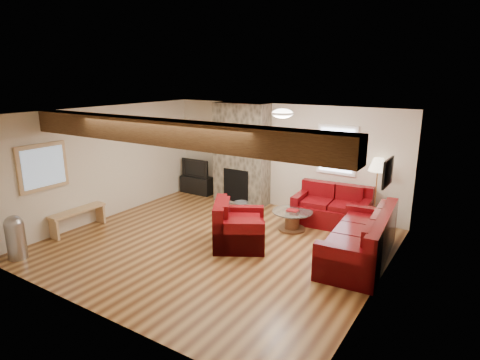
# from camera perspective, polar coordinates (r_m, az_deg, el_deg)

# --- Properties ---
(room) EXTENTS (8.00, 8.00, 8.00)m
(room) POSITION_cam_1_polar(r_m,az_deg,el_deg) (7.39, -3.60, -0.22)
(room) COLOR #572F17
(room) RESTS_ON ground
(floor) EXTENTS (6.00, 6.00, 0.00)m
(floor) POSITION_cam_1_polar(r_m,az_deg,el_deg) (7.81, -3.45, -9.11)
(floor) COLOR #572F17
(floor) RESTS_ON ground
(oak_beam) EXTENTS (6.00, 0.36, 0.38)m
(oak_beam) POSITION_cam_1_polar(r_m,az_deg,el_deg) (6.24, -10.56, 6.69)
(oak_beam) COLOR #321D0F
(oak_beam) RESTS_ON room
(chimney_breast) EXTENTS (1.40, 0.67, 2.50)m
(chimney_breast) POSITION_cam_1_polar(r_m,az_deg,el_deg) (9.96, 0.19, 3.55)
(chimney_breast) COLOR #3C372E
(chimney_breast) RESTS_ON floor
(back_window) EXTENTS (0.90, 0.08, 1.10)m
(back_window) POSITION_cam_1_polar(r_m,az_deg,el_deg) (9.09, 13.60, 4.17)
(back_window) COLOR white
(back_window) RESTS_ON room
(hatch_window) EXTENTS (0.08, 1.00, 0.90)m
(hatch_window) POSITION_cam_1_polar(r_m,az_deg,el_deg) (8.53, -26.23, 1.67)
(hatch_window) COLOR tan
(hatch_window) RESTS_ON room
(ceiling_dome) EXTENTS (0.40, 0.40, 0.18)m
(ceiling_dome) POSITION_cam_1_polar(r_m,az_deg,el_deg) (7.48, 6.06, 9.18)
(ceiling_dome) COLOR white
(ceiling_dome) RESTS_ON room
(artwork_back) EXTENTS (0.42, 0.06, 0.52)m
(artwork_back) POSITION_cam_1_polar(r_m,az_deg,el_deg) (9.51, 6.79, 5.86)
(artwork_back) COLOR black
(artwork_back) RESTS_ON room
(artwork_right) EXTENTS (0.06, 0.55, 0.42)m
(artwork_right) POSITION_cam_1_polar(r_m,az_deg,el_deg) (6.35, 20.21, 1.02)
(artwork_right) COLOR black
(artwork_right) RESTS_ON room
(sofa_three) EXTENTS (1.13, 2.35, 0.88)m
(sofa_three) POSITION_cam_1_polar(r_m,az_deg,el_deg) (7.34, 16.56, -7.62)
(sofa_three) COLOR #4C0509
(sofa_three) RESTS_ON floor
(loveseat) EXTENTS (1.64, 1.02, 0.84)m
(loveseat) POSITION_cam_1_polar(r_m,az_deg,el_deg) (8.88, 12.92, -3.57)
(loveseat) COLOR #4C0509
(loveseat) RESTS_ON floor
(armchair_red) EXTENTS (1.35, 1.39, 0.86)m
(armchair_red) POSITION_cam_1_polar(r_m,az_deg,el_deg) (7.62, -0.06, -6.21)
(armchair_red) COLOR #4C0509
(armchair_red) RESTS_ON floor
(coffee_table) EXTENTS (0.85, 0.85, 0.44)m
(coffee_table) POSITION_cam_1_polar(r_m,az_deg,el_deg) (8.48, 7.43, -5.72)
(coffee_table) COLOR #442616
(coffee_table) RESTS_ON floor
(tv_cabinet) EXTENTS (0.93, 0.37, 0.46)m
(tv_cabinet) POSITION_cam_1_polar(r_m,az_deg,el_deg) (11.04, -6.08, -0.67)
(tv_cabinet) COLOR black
(tv_cabinet) RESTS_ON floor
(television) EXTENTS (0.86, 0.11, 0.50)m
(television) POSITION_cam_1_polar(r_m,az_deg,el_deg) (10.92, -6.15, 1.76)
(television) COLOR black
(television) RESTS_ON tv_cabinet
(floor_lamp) EXTENTS (0.38, 0.38, 1.50)m
(floor_lamp) POSITION_cam_1_polar(r_m,az_deg,el_deg) (8.74, 19.02, 1.55)
(floor_lamp) COLOR tan
(floor_lamp) RESTS_ON floor
(pine_bench) EXTENTS (0.28, 1.21, 0.45)m
(pine_bench) POSITION_cam_1_polar(r_m,az_deg,el_deg) (9.02, -21.99, -5.31)
(pine_bench) COLOR tan
(pine_bench) RESTS_ON floor
(pedal_bin) EXTENTS (0.32, 0.32, 0.80)m
(pedal_bin) POSITION_cam_1_polar(r_m,az_deg,el_deg) (8.12, -29.30, -7.10)
(pedal_bin) COLOR #9A9A9E
(pedal_bin) RESTS_ON floor
(coal_bucket) EXTENTS (0.35, 0.35, 0.33)m
(coal_bucket) POSITION_cam_1_polar(r_m,az_deg,el_deg) (9.28, 0.15, -4.05)
(coal_bucket) COLOR slate
(coal_bucket) RESTS_ON floor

